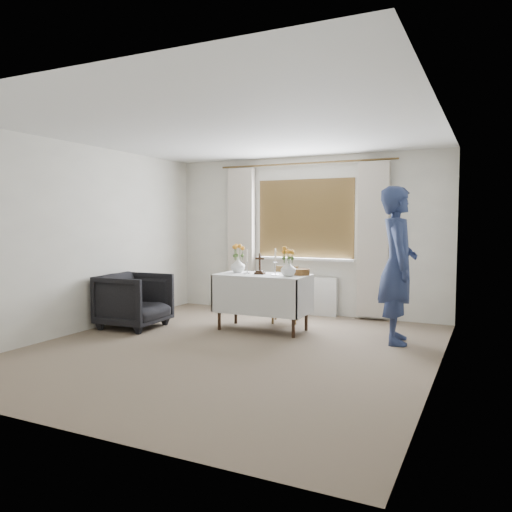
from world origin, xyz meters
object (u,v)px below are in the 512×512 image
at_px(wooden_chair, 285,294).
at_px(wooden_cross, 260,264).
at_px(person, 398,265).
at_px(flower_vase_right, 288,268).
at_px(altar_table, 263,302).
at_px(armchair, 134,300).
at_px(flower_vase_left, 238,265).

bearing_deg(wooden_chair, wooden_cross, -115.59).
bearing_deg(wooden_cross, person, -1.23).
distance_m(person, flower_vase_right, 1.38).
distance_m(wooden_cross, flower_vase_right, 0.45).
relative_size(altar_table, wooden_cross, 4.37).
relative_size(wooden_chair, armchair, 0.99).
height_order(wooden_cross, flower_vase_right, wooden_cross).
xyz_separation_m(person, flower_vase_left, (-2.18, -0.01, -0.08)).
xyz_separation_m(wooden_cross, flower_vase_right, (0.44, -0.06, -0.04)).
relative_size(altar_table, flower_vase_left, 5.99).
xyz_separation_m(armchair, wooden_cross, (1.64, 0.62, 0.53)).
bearing_deg(person, armchair, 87.47).
bearing_deg(flower_vase_left, armchair, -151.27).
bearing_deg(altar_table, flower_vase_right, -8.44).
height_order(wooden_cross, flower_vase_left, wooden_cross).
bearing_deg(altar_table, armchair, -159.94).
bearing_deg(person, altar_table, 78.75).
height_order(wooden_chair, armchair, wooden_chair).
height_order(armchair, flower_vase_left, flower_vase_left).
bearing_deg(flower_vase_left, wooden_cross, -11.09).
relative_size(wooden_cross, flower_vase_left, 1.37).
height_order(altar_table, armchair, altar_table).
xyz_separation_m(armchair, flower_vase_right, (2.08, 0.56, 0.49)).
xyz_separation_m(wooden_chair, flower_vase_left, (-0.49, -0.56, 0.45)).
xyz_separation_m(armchair, flower_vase_left, (1.26, 0.69, 0.49)).
bearing_deg(altar_table, flower_vase_left, 169.34).
distance_m(altar_table, wooden_chair, 0.65).
height_order(altar_table, flower_vase_right, flower_vase_right).
distance_m(wooden_chair, person, 1.86).
height_order(altar_table, person, person).
xyz_separation_m(wooden_chair, person, (1.69, -0.56, 0.54)).
xyz_separation_m(person, flower_vase_right, (-1.37, -0.14, -0.08)).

